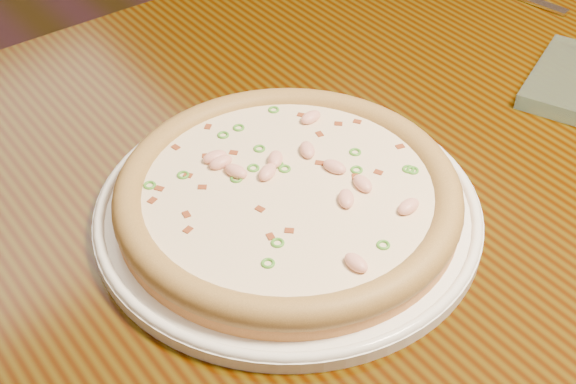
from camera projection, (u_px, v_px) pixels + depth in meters
ground at (296, 266)px, 1.73m from camera, size 9.00×9.00×0.00m
hero_table at (347, 213)px, 0.90m from camera, size 1.20×0.80×0.75m
plate at (288, 209)px, 0.75m from camera, size 0.36×0.36×0.02m
pizza at (288, 194)px, 0.73m from camera, size 0.32×0.32×0.03m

